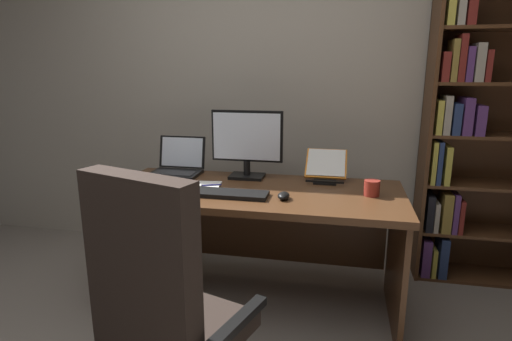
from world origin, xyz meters
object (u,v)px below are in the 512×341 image
Objects in this scene: keyboard at (231,194)px; computer_mouse at (284,196)px; office_chair at (166,324)px; bookshelf at (476,136)px; monitor at (247,144)px; reading_stand_with_book at (326,166)px; coffee_mug at (372,188)px; desk at (257,217)px; laptop at (177,166)px; notepad at (207,186)px; open_binder at (162,192)px; pen at (210,185)px.

computer_mouse is at bearing 0.00° from keyboard.
office_chair is 2.63× the size of keyboard.
bookshelf is 4.39× the size of monitor.
bookshelf is at bearing 19.91° from reading_stand_with_book.
desk is at bearing 174.29° from coffee_mug.
office_chair is 0.87m from keyboard.
reading_stand_with_book is 3.09× the size of coffee_mug.
office_chair is (-1.53, -1.64, -0.55)m from bookshelf.
desk is 3.74× the size of monitor.
notepad is (0.30, -0.27, -0.05)m from laptop.
coffee_mug is at bearing -48.61° from reading_stand_with_book.
reading_stand_with_book is at bearing 25.56° from notepad.
office_chair is 1.35m from laptop.
keyboard is at bearing -136.91° from reading_stand_with_book.
monitor is 4.48× the size of computer_mouse.
laptop is at bearing 91.59° from open_binder.
office_chair is at bearing -133.00° from bookshelf.
keyboard is (0.05, 0.81, 0.30)m from office_chair.
bookshelf is 1.85× the size of office_chair.
computer_mouse is at bearing -27.85° from laptop.
laptop is at bearing -168.23° from bookshelf.
keyboard is 0.89× the size of open_binder.
pen is at bearing -161.25° from desk.
computer_mouse is (0.19, -0.23, 0.22)m from desk.
notepad is (-0.69, -0.33, -0.08)m from reading_stand_with_book.
bookshelf is 2.07m from open_binder.
keyboard reaches higher than desk.
open_binder is at bearing -150.26° from desk.
open_binder is (0.09, -0.47, -0.04)m from laptop.
desk is 4.14× the size of keyboard.
laptop is 0.64m from keyboard.
pen reaches higher than desk.
laptop is 2.35× the size of pen.
reading_stand_with_book is (0.51, 0.47, 0.07)m from keyboard.
desk is 0.85× the size of bookshelf.
reading_stand_with_book is at bearing 30.82° from desk.
bookshelf is 19.66× the size of computer_mouse.
coffee_mug is (0.78, -0.24, -0.18)m from monitor.
bookshelf reaches higher than laptop.
pen is (-0.47, 0.14, -0.01)m from computer_mouse.
reading_stand_with_book is at bearing 26.22° from pen.
desk is 12.43× the size of pen.
bookshelf is (1.37, 0.59, 0.46)m from desk.
laptop reaches higher than coffee_mug.
pen is at bearing 114.85° from office_chair.
monitor is 1.11× the size of keyboard.
bookshelf is 1.04m from reading_stand_with_book.
open_binder reaches higher than desk.
keyboard reaches higher than pen.
pen is at bearing -153.78° from reading_stand_with_book.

